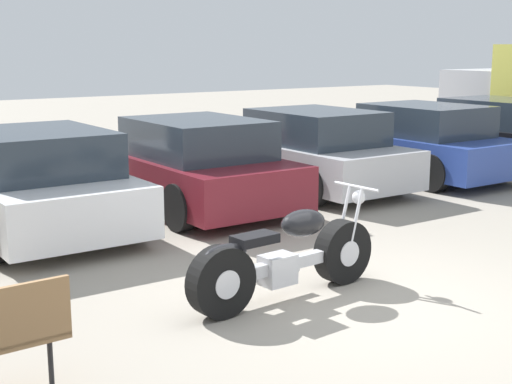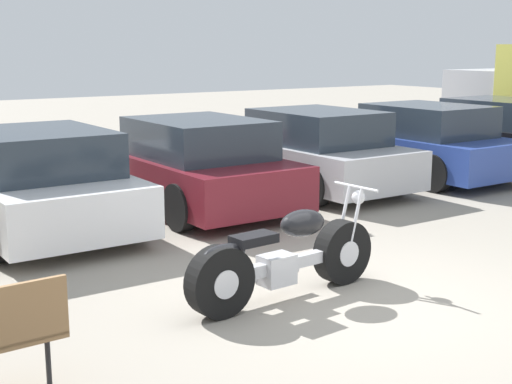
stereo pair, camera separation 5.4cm
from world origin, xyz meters
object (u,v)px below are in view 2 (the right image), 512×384
motorcycle (283,258)px  parked_car_blue (420,143)px  parked_car_silver (311,151)px  parked_car_white (37,183)px  parked_car_black (496,134)px  parked_car_maroon (193,165)px

motorcycle → parked_car_blue: parked_car_blue is taller
motorcycle → parked_car_silver: 5.71m
parked_car_white → parked_car_black: bearing=0.7°
parked_car_white → parked_car_blue: size_ratio=1.00×
parked_car_maroon → parked_car_black: size_ratio=1.00×
parked_car_white → parked_car_black: size_ratio=1.00×
parked_car_blue → motorcycle: bearing=-147.0°
motorcycle → parked_car_white: size_ratio=0.56×
motorcycle → parked_car_white: (-1.17, 4.06, 0.25)m
parked_car_blue → parked_car_black: 2.47m
parked_car_maroon → parked_car_blue: bearing=-1.1°
parked_car_blue → parked_car_black: (2.46, 0.14, 0.00)m
parked_car_maroon → parked_car_white: bearing=-178.3°
motorcycle → parked_car_maroon: bearing=72.6°
motorcycle → parked_car_white: 4.24m
parked_car_silver → parked_car_black: 4.93m
motorcycle → parked_car_blue: size_ratio=0.56×
parked_car_silver → parked_car_blue: 2.48m
parked_car_white → parked_car_maroon: bearing=1.7°
parked_car_white → parked_car_blue: bearing=-0.2°
parked_car_white → parked_car_blue: same height
parked_car_silver → parked_car_blue: same height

